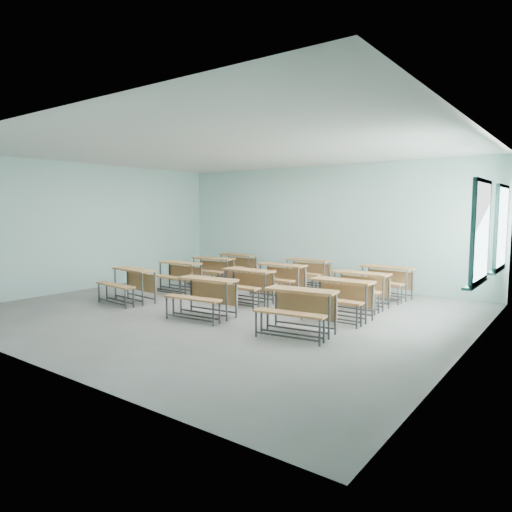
# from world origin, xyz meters

# --- Properties ---
(room) EXTENTS (9.04, 8.04, 3.24)m
(room) POSITION_xyz_m (0.08, 0.03, 1.60)
(room) COLOR gray
(room) RESTS_ON ground
(desk_unit_r0c0) EXTENTS (1.26, 0.91, 0.74)m
(desk_unit_r0c0) POSITION_xyz_m (-2.24, -0.62, 0.49)
(desk_unit_r0c0) COLOR #9E6839
(desk_unit_r0c0) RESTS_ON ground
(desk_unit_r0c1) EXTENTS (1.24, 0.89, 0.74)m
(desk_unit_r0c1) POSITION_xyz_m (0.03, -0.69, 0.49)
(desk_unit_r0c1) COLOR #9E6839
(desk_unit_r0c1) RESTS_ON ground
(desk_unit_r0c2) EXTENTS (1.27, 0.94, 0.74)m
(desk_unit_r0c2) POSITION_xyz_m (2.09, -0.68, 0.49)
(desk_unit_r0c2) COLOR #9E6839
(desk_unit_r0c2) RESTS_ON ground
(desk_unit_r1c0) EXTENTS (1.19, 0.81, 0.74)m
(desk_unit_r1c0) POSITION_xyz_m (-2.32, 0.87, 0.49)
(desk_unit_r1c0) COLOR #9E6839
(desk_unit_r1c0) RESTS_ON ground
(desk_unit_r1c1) EXTENTS (1.18, 0.79, 0.74)m
(desk_unit_r1c1) POSITION_xyz_m (-0.12, 0.78, 0.49)
(desk_unit_r1c1) COLOR #9E6839
(desk_unit_r1c1) RESTS_ON ground
(desk_unit_r1c2) EXTENTS (1.19, 0.81, 0.74)m
(desk_unit_r1c2) POSITION_xyz_m (2.17, 0.65, 0.49)
(desk_unit_r1c2) COLOR #9E6839
(desk_unit_r1c2) RESTS_ON ground
(desk_unit_r2c0) EXTENTS (1.26, 0.92, 0.74)m
(desk_unit_r2c0) POSITION_xyz_m (-2.34, 2.15, 0.49)
(desk_unit_r2c0) COLOR #9E6839
(desk_unit_r2c0) RESTS_ON ground
(desk_unit_r2c1) EXTENTS (1.18, 0.79, 0.74)m
(desk_unit_r2c1) POSITION_xyz_m (-0.05, 2.03, 0.49)
(desk_unit_r2c1) COLOR #9E6839
(desk_unit_r2c1) RESTS_ON ground
(desk_unit_r2c2) EXTENTS (1.19, 0.81, 0.74)m
(desk_unit_r2c2) POSITION_xyz_m (2.05, 1.82, 0.49)
(desk_unit_r2c2) COLOR #9E6839
(desk_unit_r2c2) RESTS_ON ground
(desk_unit_r3c0) EXTENTS (1.22, 0.86, 0.74)m
(desk_unit_r3c0) POSITION_xyz_m (-2.40, 3.29, 0.49)
(desk_unit_r3c0) COLOR #9E6839
(desk_unit_r3c0) RESTS_ON ground
(desk_unit_r3c1) EXTENTS (1.18, 0.80, 0.74)m
(desk_unit_r3c1) POSITION_xyz_m (-0.06, 3.29, 0.49)
(desk_unit_r3c1) COLOR #9E6839
(desk_unit_r3c1) RESTS_ON ground
(desk_unit_r3c2) EXTENTS (1.25, 0.90, 0.74)m
(desk_unit_r3c2) POSITION_xyz_m (2.12, 3.08, 0.49)
(desk_unit_r3c2) COLOR #9E6839
(desk_unit_r3c2) RESTS_ON ground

